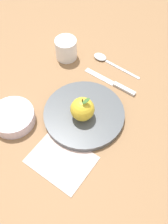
% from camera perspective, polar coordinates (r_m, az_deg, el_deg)
% --- Properties ---
extents(ground_plane, '(2.40, 2.40, 0.00)m').
position_cam_1_polar(ground_plane, '(0.80, 0.66, 0.64)').
color(ground_plane, olive).
extents(dinner_plate, '(0.24, 0.24, 0.02)m').
position_cam_1_polar(dinner_plate, '(0.78, -0.00, -0.38)').
color(dinner_plate, '#4C5156').
rests_on(dinner_plate, ground_plane).
extents(apple, '(0.07, 0.07, 0.08)m').
position_cam_1_polar(apple, '(0.74, -0.31, 0.62)').
color(apple, gold).
rests_on(apple, dinner_plate).
extents(side_bowl, '(0.13, 0.13, 0.04)m').
position_cam_1_polar(side_bowl, '(0.79, -15.31, -0.96)').
color(side_bowl, silver).
rests_on(side_bowl, ground_plane).
extents(cup, '(0.07, 0.07, 0.07)m').
position_cam_1_polar(cup, '(0.93, -3.94, 13.76)').
color(cup, white).
rests_on(cup, ground_plane).
extents(knife, '(0.19, 0.07, 0.01)m').
position_cam_1_polar(knife, '(0.87, 6.63, 6.13)').
color(knife, silver).
rests_on(knife, ground_plane).
extents(spoon, '(0.18, 0.07, 0.01)m').
position_cam_1_polar(spoon, '(0.94, 4.66, 11.29)').
color(spoon, silver).
rests_on(spoon, ground_plane).
extents(linen_napkin, '(0.20, 0.17, 0.00)m').
position_cam_1_polar(linen_napkin, '(0.72, -4.96, -10.26)').
color(linen_napkin, beige).
rests_on(linen_napkin, ground_plane).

